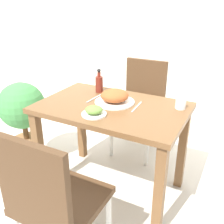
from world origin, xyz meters
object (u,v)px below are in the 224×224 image
object	(u,v)px
food_plate	(115,97)
drink_cup	(181,103)
chair_far	(141,102)
side_plate	(94,111)
sauce_bottle	(99,83)
potted_plant_left	(23,116)
chair_near	(52,199)

from	to	relation	value
food_plate	drink_cup	bearing A→B (deg)	14.64
chair_far	side_plate	xyz separation A→B (m)	(0.02, -0.87, 0.25)
food_plate	side_plate	size ratio (longest dim) A/B	1.76
chair_far	sauce_bottle	size ratio (longest dim) A/B	4.63
side_plate	potted_plant_left	distance (m)	0.86
drink_cup	potted_plant_left	world-z (taller)	drink_cup
food_plate	drink_cup	world-z (taller)	food_plate
sauce_bottle	chair_near	bearing A→B (deg)	-74.13
drink_cup	sauce_bottle	distance (m)	0.66
chair_far	potted_plant_left	xyz separation A→B (m)	(-0.79, -0.73, -0.01)
chair_near	chair_far	distance (m)	1.42
food_plate	potted_plant_left	size ratio (longest dim) A/B	0.37
chair_near	food_plate	size ratio (longest dim) A/B	3.09
side_plate	sauce_bottle	bearing A→B (deg)	115.66
food_plate	side_plate	xyz separation A→B (m)	(-0.02, -0.25, -0.02)
food_plate	chair_near	bearing A→B (deg)	-86.09
chair_far	drink_cup	world-z (taller)	chair_far
sauce_bottle	potted_plant_left	world-z (taller)	sauce_bottle
chair_near	potted_plant_left	xyz separation A→B (m)	(-0.88, 0.68, -0.01)
potted_plant_left	sauce_bottle	bearing A→B (deg)	22.52
food_plate	chair_far	bearing A→B (deg)	93.46
chair_near	sauce_bottle	world-z (taller)	sauce_bottle
drink_cup	side_plate	bearing A→B (deg)	-141.86
chair_near	chair_far	world-z (taller)	same
chair_near	drink_cup	bearing A→B (deg)	-113.29
chair_far	sauce_bottle	distance (m)	0.59
chair_near	side_plate	bearing A→B (deg)	-82.03
chair_far	food_plate	size ratio (longest dim) A/B	3.09
side_plate	drink_cup	xyz separation A→B (m)	(0.47, 0.37, 0.01)
side_plate	potted_plant_left	xyz separation A→B (m)	(-0.80, 0.14, -0.27)
drink_cup	potted_plant_left	distance (m)	1.32
side_plate	sauce_bottle	world-z (taller)	sauce_bottle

